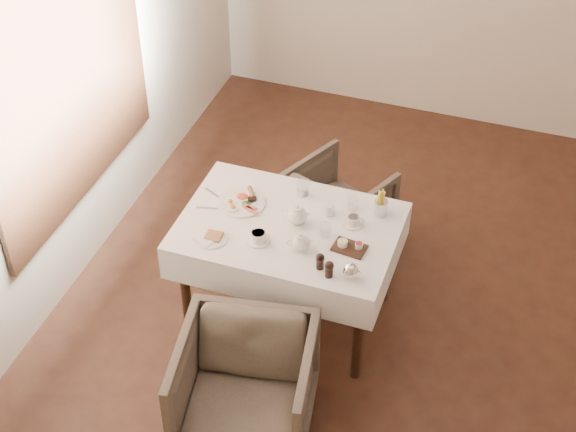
{
  "coord_description": "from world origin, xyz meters",
  "views": [
    {
      "loc": [
        0.49,
        -3.81,
        4.13
      ],
      "look_at": [
        -0.8,
        -0.11,
        0.82
      ],
      "focal_mm": 55.0,
      "sensor_mm": 36.0,
      "label": 1
    }
  ],
  "objects_px": {
    "table": "(289,240)",
    "armchair_far": "(338,204)",
    "armchair_near": "(245,389)",
    "teapot_centre": "(297,214)",
    "breakfast_plate": "(242,201)"
  },
  "relations": [
    {
      "from": "breakfast_plate",
      "to": "armchair_near",
      "type": "bearing_deg",
      "value": -77.0
    },
    {
      "from": "breakfast_plate",
      "to": "teapot_centre",
      "type": "height_order",
      "value": "teapot_centre"
    },
    {
      "from": "table",
      "to": "breakfast_plate",
      "type": "relative_size",
      "value": 4.35
    },
    {
      "from": "armchair_far",
      "to": "teapot_centre",
      "type": "distance_m",
      "value": 0.97
    },
    {
      "from": "table",
      "to": "armchair_far",
      "type": "relative_size",
      "value": 2.07
    },
    {
      "from": "table",
      "to": "breakfast_plate",
      "type": "xyz_separation_m",
      "value": [
        -0.33,
        0.1,
        0.13
      ]
    },
    {
      "from": "armchair_near",
      "to": "teapot_centre",
      "type": "bearing_deg",
      "value": 81.68
    },
    {
      "from": "table",
      "to": "armchair_far",
      "type": "distance_m",
      "value": 0.92
    },
    {
      "from": "armchair_near",
      "to": "armchair_far",
      "type": "xyz_separation_m",
      "value": [
        0.0,
        1.74,
        -0.06
      ]
    },
    {
      "from": "table",
      "to": "breakfast_plate",
      "type": "height_order",
      "value": "breakfast_plate"
    },
    {
      "from": "armchair_near",
      "to": "teapot_centre",
      "type": "height_order",
      "value": "teapot_centre"
    },
    {
      "from": "armchair_near",
      "to": "breakfast_plate",
      "type": "distance_m",
      "value": 1.16
    },
    {
      "from": "teapot_centre",
      "to": "armchair_far",
      "type": "bearing_deg",
      "value": 72.02
    },
    {
      "from": "armchair_near",
      "to": "breakfast_plate",
      "type": "bearing_deg",
      "value": 101.86
    },
    {
      "from": "breakfast_plate",
      "to": "teapot_centre",
      "type": "xyz_separation_m",
      "value": [
        0.37,
        -0.07,
        0.06
      ]
    }
  ]
}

